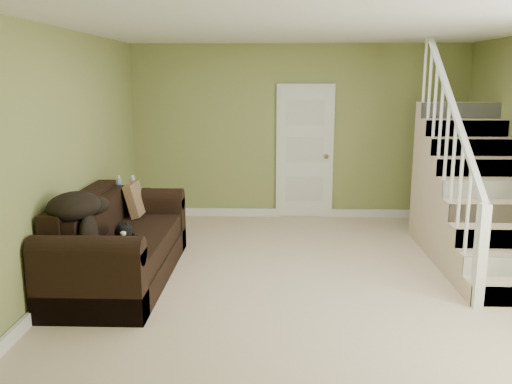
# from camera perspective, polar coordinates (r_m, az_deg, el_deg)

# --- Properties ---
(floor) EXTENTS (5.00, 5.50, 0.01)m
(floor) POSITION_cam_1_polar(r_m,az_deg,el_deg) (5.83, 5.40, -9.32)
(floor) COLOR #C7B18F
(floor) RESTS_ON ground
(ceiling) EXTENTS (5.00, 5.50, 0.01)m
(ceiling) POSITION_cam_1_polar(r_m,az_deg,el_deg) (5.46, 5.95, 17.03)
(ceiling) COLOR white
(ceiling) RESTS_ON wall_back
(wall_back) EXTENTS (5.00, 0.04, 2.60)m
(wall_back) POSITION_cam_1_polar(r_m,az_deg,el_deg) (8.22, 4.48, 6.28)
(wall_back) COLOR olive
(wall_back) RESTS_ON floor
(wall_front) EXTENTS (5.00, 0.04, 2.60)m
(wall_front) POSITION_cam_1_polar(r_m,az_deg,el_deg) (2.82, 9.11, -5.00)
(wall_front) COLOR olive
(wall_front) RESTS_ON floor
(wall_left) EXTENTS (0.04, 5.50, 2.60)m
(wall_left) POSITION_cam_1_polar(r_m,az_deg,el_deg) (5.89, -19.44, 3.36)
(wall_left) COLOR olive
(wall_left) RESTS_ON floor
(baseboard_back) EXTENTS (5.00, 0.04, 0.12)m
(baseboard_back) POSITION_cam_1_polar(r_m,az_deg,el_deg) (8.41, 4.35, -2.18)
(baseboard_back) COLOR white
(baseboard_back) RESTS_ON floor
(baseboard_left) EXTENTS (0.04, 5.50, 0.12)m
(baseboard_left) POSITION_cam_1_polar(r_m,az_deg,el_deg) (6.18, -18.37, -8.08)
(baseboard_left) COLOR white
(baseboard_left) RESTS_ON floor
(door) EXTENTS (0.86, 0.12, 2.02)m
(door) POSITION_cam_1_polar(r_m,az_deg,el_deg) (8.22, 5.16, 4.20)
(door) COLOR white
(door) RESTS_ON floor
(staircase) EXTENTS (1.00, 2.51, 2.82)m
(staircase) POSITION_cam_1_polar(r_m,az_deg,el_deg) (6.97, 21.65, -1.08)
(staircase) COLOR #C7B18F
(staircase) RESTS_ON floor
(sofa) EXTENTS (0.99, 2.30, 0.91)m
(sofa) POSITION_cam_1_polar(r_m,az_deg,el_deg) (5.95, -14.45, -5.68)
(sofa) COLOR black
(sofa) RESTS_ON floor
(side_table) EXTENTS (0.65, 0.65, 0.90)m
(side_table) POSITION_cam_1_polar(r_m,az_deg,el_deg) (7.21, -13.23, -2.59)
(side_table) COLOR black
(side_table) RESTS_ON floor
(cat) EXTENTS (0.29, 0.49, 0.24)m
(cat) POSITION_cam_1_polar(r_m,az_deg,el_deg) (5.66, -13.83, -4.07)
(cat) COLOR black
(cat) RESTS_ON sofa
(banana) EXTENTS (0.12, 0.22, 0.06)m
(banana) POSITION_cam_1_polar(r_m,az_deg,el_deg) (5.57, -13.32, -4.97)
(banana) COLOR yellow
(banana) RESTS_ON sofa
(throw_pillow) EXTENTS (0.20, 0.40, 0.41)m
(throw_pillow) POSITION_cam_1_polar(r_m,az_deg,el_deg) (6.61, -12.60, -0.75)
(throw_pillow) COLOR #4C351E
(throw_pillow) RESTS_ON sofa
(throw_blanket) EXTENTS (0.63, 0.72, 0.25)m
(throw_blanket) POSITION_cam_1_polar(r_m,az_deg,el_deg) (5.32, -18.62, -1.40)
(throw_blanket) COLOR black
(throw_blanket) RESTS_ON sofa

